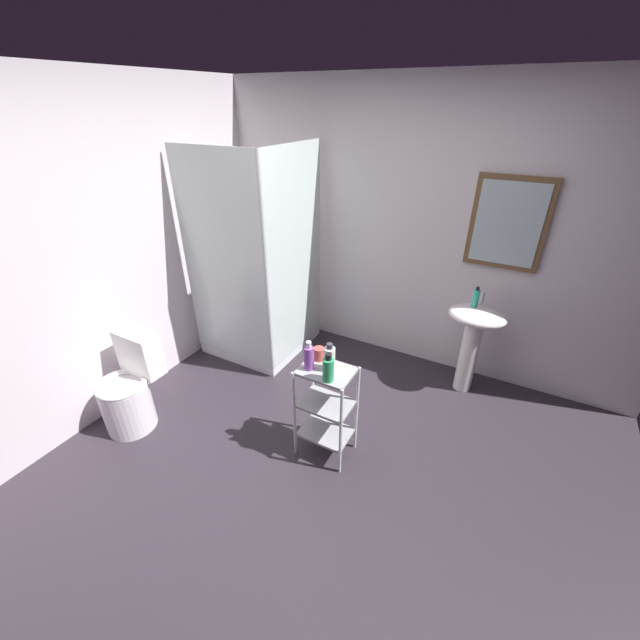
# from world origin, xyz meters

# --- Properties ---
(ground_plane) EXTENTS (4.20, 4.20, 0.02)m
(ground_plane) POSITION_xyz_m (0.00, 0.00, -0.01)
(ground_plane) COLOR #2D262E
(wall_back) EXTENTS (4.20, 0.14, 2.50)m
(wall_back) POSITION_xyz_m (0.01, 1.85, 1.25)
(wall_back) COLOR silver
(wall_back) RESTS_ON ground_plane
(wall_left) EXTENTS (0.10, 4.20, 2.50)m
(wall_left) POSITION_xyz_m (-1.85, 0.00, 1.25)
(wall_left) COLOR silver
(wall_left) RESTS_ON ground_plane
(shower_stall) EXTENTS (0.92, 0.92, 2.00)m
(shower_stall) POSITION_xyz_m (-1.20, 1.17, 0.46)
(shower_stall) COLOR white
(shower_stall) RESTS_ON ground_plane
(pedestal_sink) EXTENTS (0.46, 0.37, 0.81)m
(pedestal_sink) POSITION_xyz_m (0.75, 1.52, 0.58)
(pedestal_sink) COLOR white
(pedestal_sink) RESTS_ON ground_plane
(sink_faucet) EXTENTS (0.03, 0.03, 0.10)m
(sink_faucet) POSITION_xyz_m (0.75, 1.64, 0.86)
(sink_faucet) COLOR silver
(sink_faucet) RESTS_ON pedestal_sink
(toilet) EXTENTS (0.37, 0.49, 0.76)m
(toilet) POSITION_xyz_m (-1.48, -0.19, 0.31)
(toilet) COLOR white
(toilet) RESTS_ON ground_plane
(storage_cart) EXTENTS (0.38, 0.28, 0.74)m
(storage_cart) POSITION_xyz_m (-0.00, 0.28, 0.44)
(storage_cart) COLOR silver
(storage_cart) RESTS_ON ground_plane
(hand_soap_bottle) EXTENTS (0.05, 0.05, 0.17)m
(hand_soap_bottle) POSITION_xyz_m (0.70, 1.54, 0.89)
(hand_soap_bottle) COLOR #2DBC99
(hand_soap_bottle) RESTS_ON pedestal_sink
(lotion_bottle_white) EXTENTS (0.07, 0.07, 0.20)m
(lotion_bottle_white) POSITION_xyz_m (0.01, 0.29, 0.83)
(lotion_bottle_white) COLOR white
(lotion_bottle_white) RESTS_ON storage_cart
(body_wash_bottle_green) EXTENTS (0.07, 0.07, 0.20)m
(body_wash_bottle_green) POSITION_xyz_m (0.06, 0.19, 0.83)
(body_wash_bottle_green) COLOR #2B9C5C
(body_wash_bottle_green) RESTS_ON storage_cart
(conditioner_bottle_purple) EXTENTS (0.07, 0.07, 0.21)m
(conditioner_bottle_purple) POSITION_xyz_m (-0.11, 0.24, 0.83)
(conditioner_bottle_purple) COLOR purple
(conditioner_bottle_purple) RESTS_ON storage_cart
(rinse_cup) EXTENTS (0.07, 0.07, 0.09)m
(rinse_cup) POSITION_xyz_m (-0.10, 0.36, 0.79)
(rinse_cup) COLOR #B24742
(rinse_cup) RESTS_ON storage_cart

